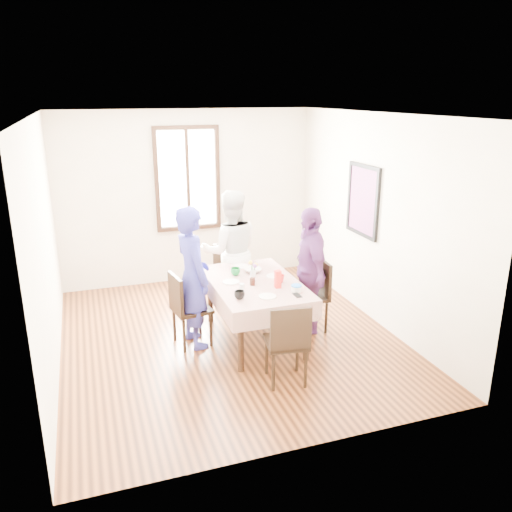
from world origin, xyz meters
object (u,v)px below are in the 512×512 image
object	(u,v)px
chair_right	(309,296)
person_far	(231,252)
person_right	(309,270)
person_left	(192,277)
chair_left	(192,309)
chair_far	(231,278)
chair_near	(286,342)
dining_table	(255,311)

from	to	relation	value
chair_right	person_far	bearing A→B (deg)	41.29
person_right	chair_right	bearing A→B (deg)	98.66
person_left	chair_right	bearing A→B (deg)	-103.87
chair_left	chair_far	size ratio (longest dim) A/B	1.00
chair_near	person_far	xyz separation A→B (m)	(0.00, 2.02, 0.39)
chair_far	person_right	xyz separation A→B (m)	(0.73, -0.97, 0.35)
chair_far	dining_table	bearing A→B (deg)	91.39
chair_right	chair_far	bearing A→B (deg)	40.76
chair_far	chair_near	bearing A→B (deg)	91.39
person_right	dining_table	bearing A→B (deg)	-77.71
chair_left	person_far	xyz separation A→B (m)	(0.75, 0.86, 0.39)
person_far	chair_far	bearing A→B (deg)	-82.30
chair_left	chair_right	world-z (taller)	same
chair_left	person_far	world-z (taller)	person_far
dining_table	chair_near	world-z (taller)	chair_near
chair_near	person_far	bearing A→B (deg)	98.68
person_far	chair_right	bearing A→B (deg)	135.89
chair_near	person_far	size ratio (longest dim) A/B	0.54
chair_left	person_left	bearing A→B (deg)	80.66
person_right	person_far	bearing A→B (deg)	-133.90
dining_table	person_left	size ratio (longest dim) A/B	0.87
chair_far	chair_left	bearing A→B (deg)	50.93
chair_right	person_left	size ratio (longest dim) A/B	0.53
dining_table	chair_far	world-z (taller)	chair_far
person_left	person_far	distance (m)	1.13
chair_near	person_right	xyz separation A→B (m)	(0.73, 1.07, 0.35)
chair_right	person_far	world-z (taller)	person_far
chair_far	person_far	distance (m)	0.39
chair_far	chair_near	size ratio (longest dim) A/B	1.00
dining_table	chair_near	xyz separation A→B (m)	(0.00, -1.02, 0.08)
person_left	person_far	xyz separation A→B (m)	(0.73, 0.86, -0.01)
dining_table	person_right	size ratio (longest dim) A/B	0.92
chair_right	person_right	bearing A→B (deg)	93.10
chair_left	person_right	bearing A→B (deg)	77.08
chair_far	chair_near	distance (m)	2.04
chair_near	person_left	size ratio (longest dim) A/B	0.53
chair_left	chair_near	xyz separation A→B (m)	(0.75, -1.16, 0.00)
dining_table	person_far	size ratio (longest dim) A/B	0.88
dining_table	chair_far	size ratio (longest dim) A/B	1.63
person_left	person_far	world-z (taller)	person_left
dining_table	person_left	bearing A→B (deg)	169.23
chair_right	chair_near	distance (m)	1.30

